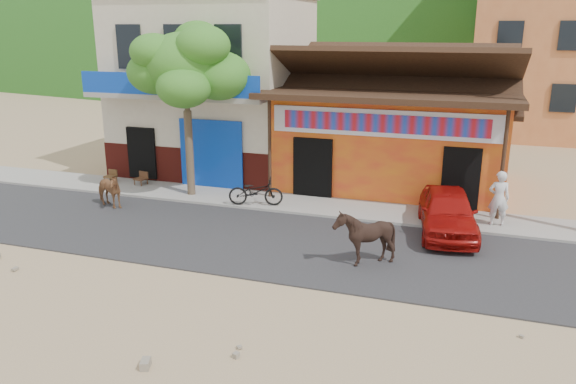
{
  "coord_description": "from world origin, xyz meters",
  "views": [
    {
      "loc": [
        4.8,
        -11.51,
        5.91
      ],
      "look_at": [
        -0.0,
        3.0,
        1.4
      ],
      "focal_mm": 35.0,
      "sensor_mm": 36.0,
      "label": 1
    }
  ],
  "objects_px": {
    "tree": "(187,111)",
    "pedestrian": "(499,198)",
    "scooter": "(256,191)",
    "cafe_chair_right": "(110,171)",
    "red_car": "(448,211)",
    "cow_tan": "(107,190)",
    "cafe_chair_left": "(140,173)",
    "cow_dark": "(364,237)"
  },
  "relations": [
    {
      "from": "tree",
      "to": "cow_dark",
      "type": "height_order",
      "value": "tree"
    },
    {
      "from": "red_car",
      "to": "pedestrian",
      "type": "bearing_deg",
      "value": 25.55
    },
    {
      "from": "cow_tan",
      "to": "cafe_chair_left",
      "type": "relative_size",
      "value": 1.56
    },
    {
      "from": "red_car",
      "to": "tree",
      "type": "bearing_deg",
      "value": 165.49
    },
    {
      "from": "cow_tan",
      "to": "pedestrian",
      "type": "height_order",
      "value": "pedestrian"
    },
    {
      "from": "cow_dark",
      "to": "cafe_chair_left",
      "type": "bearing_deg",
      "value": -107.26
    },
    {
      "from": "pedestrian",
      "to": "cow_tan",
      "type": "bearing_deg",
      "value": 1.51
    },
    {
      "from": "tree",
      "to": "cafe_chair_right",
      "type": "xyz_separation_m",
      "value": [
        -3.76,
        0.49,
        -2.57
      ]
    },
    {
      "from": "red_car",
      "to": "cow_dark",
      "type": "bearing_deg",
      "value": -129.96
    },
    {
      "from": "pedestrian",
      "to": "cafe_chair_right",
      "type": "bearing_deg",
      "value": -9.69
    },
    {
      "from": "scooter",
      "to": "pedestrian",
      "type": "distance_m",
      "value": 7.69
    },
    {
      "from": "cow_tan",
      "to": "pedestrian",
      "type": "xyz_separation_m",
      "value": [
        12.43,
        1.97,
        0.34
      ]
    },
    {
      "from": "scooter",
      "to": "cow_tan",
      "type": "bearing_deg",
      "value": 92.58
    },
    {
      "from": "cow_dark",
      "to": "scooter",
      "type": "relative_size",
      "value": 0.81
    },
    {
      "from": "tree",
      "to": "cow_dark",
      "type": "distance_m",
      "value": 8.46
    },
    {
      "from": "cow_tan",
      "to": "red_car",
      "type": "relative_size",
      "value": 0.36
    },
    {
      "from": "tree",
      "to": "red_car",
      "type": "distance_m",
      "value": 9.32
    },
    {
      "from": "cow_tan",
      "to": "pedestrian",
      "type": "distance_m",
      "value": 12.59
    },
    {
      "from": "cow_dark",
      "to": "cafe_chair_right",
      "type": "relative_size",
      "value": 1.73
    },
    {
      "from": "cow_tan",
      "to": "pedestrian",
      "type": "relative_size",
      "value": 0.83
    },
    {
      "from": "cow_tan",
      "to": "tree",
      "type": "bearing_deg",
      "value": -25.79
    },
    {
      "from": "cow_tan",
      "to": "cow_dark",
      "type": "height_order",
      "value": "cow_dark"
    },
    {
      "from": "cow_dark",
      "to": "cafe_chair_right",
      "type": "bearing_deg",
      "value": -104.29
    },
    {
      "from": "tree",
      "to": "cafe_chair_right",
      "type": "bearing_deg",
      "value": 172.61
    },
    {
      "from": "cow_tan",
      "to": "cafe_chair_left",
      "type": "xyz_separation_m",
      "value": [
        -0.35,
        2.54,
        -0.06
      ]
    },
    {
      "from": "cafe_chair_right",
      "to": "red_car",
      "type": "bearing_deg",
      "value": -2.61
    },
    {
      "from": "cow_dark",
      "to": "scooter",
      "type": "distance_m",
      "value": 5.62
    },
    {
      "from": "red_car",
      "to": "cafe_chair_left",
      "type": "height_order",
      "value": "red_car"
    },
    {
      "from": "pedestrian",
      "to": "cafe_chair_left",
      "type": "relative_size",
      "value": 1.89
    },
    {
      "from": "tree",
      "to": "pedestrian",
      "type": "xyz_separation_m",
      "value": [
        10.36,
        -0.06,
        -2.15
      ]
    },
    {
      "from": "tree",
      "to": "cow_dark",
      "type": "bearing_deg",
      "value": -29.8
    },
    {
      "from": "cow_tan",
      "to": "scooter",
      "type": "relative_size",
      "value": 0.77
    },
    {
      "from": "pedestrian",
      "to": "cafe_chair_left",
      "type": "xyz_separation_m",
      "value": [
        -12.78,
        0.57,
        -0.4
      ]
    },
    {
      "from": "cafe_chair_right",
      "to": "cafe_chair_left",
      "type": "bearing_deg",
      "value": 5.37
    },
    {
      "from": "tree",
      "to": "cow_tan",
      "type": "height_order",
      "value": "tree"
    },
    {
      "from": "scooter",
      "to": "cafe_chair_left",
      "type": "bearing_deg",
      "value": 63.6
    },
    {
      "from": "cow_tan",
      "to": "red_car",
      "type": "height_order",
      "value": "red_car"
    },
    {
      "from": "scooter",
      "to": "pedestrian",
      "type": "height_order",
      "value": "pedestrian"
    },
    {
      "from": "scooter",
      "to": "cafe_chair_right",
      "type": "height_order",
      "value": "scooter"
    },
    {
      "from": "tree",
      "to": "cafe_chair_right",
      "type": "distance_m",
      "value": 4.58
    },
    {
      "from": "tree",
      "to": "pedestrian",
      "type": "distance_m",
      "value": 10.58
    },
    {
      "from": "cow_tan",
      "to": "red_car",
      "type": "xyz_separation_m",
      "value": [
        11.02,
        1.02,
        0.07
      ]
    }
  ]
}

